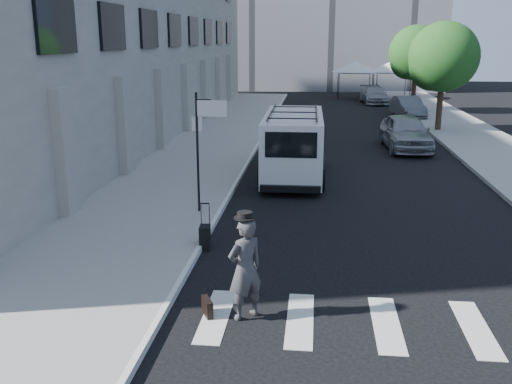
% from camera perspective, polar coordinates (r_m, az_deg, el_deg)
% --- Properties ---
extents(ground, '(120.00, 120.00, 0.00)m').
position_cam_1_polar(ground, '(13.78, 2.31, -6.73)').
color(ground, black).
rests_on(ground, ground).
extents(sidewalk_left, '(4.50, 48.00, 0.15)m').
position_cam_1_polar(sidewalk_left, '(29.63, -3.84, 5.31)').
color(sidewalk_left, gray).
rests_on(sidewalk_left, ground).
extents(sidewalk_right, '(4.00, 56.00, 0.15)m').
position_cam_1_polar(sidewalk_right, '(34.15, 20.00, 5.75)').
color(sidewalk_right, gray).
rests_on(sidewalk_right, ground).
extents(building_left, '(10.00, 44.00, 12.00)m').
position_cam_1_polar(building_left, '(33.14, -16.37, 16.09)').
color(building_left, gray).
rests_on(building_left, ground).
extents(sign_pole, '(1.03, 0.07, 3.50)m').
position_cam_1_polar(sign_pole, '(16.46, -5.12, 6.44)').
color(sign_pole, black).
rests_on(sign_pole, sidewalk_left).
extents(tree_near, '(3.80, 3.83, 6.03)m').
position_cam_1_polar(tree_near, '(33.60, 18.01, 12.48)').
color(tree_near, black).
rests_on(tree_near, ground).
extents(tree_far, '(3.80, 3.83, 6.03)m').
position_cam_1_polar(tree_far, '(42.46, 15.57, 13.08)').
color(tree_far, black).
rests_on(tree_far, ground).
extents(tent_left, '(4.00, 4.00, 3.20)m').
position_cam_1_polar(tent_left, '(50.92, 9.90, 12.24)').
color(tent_left, black).
rests_on(tent_left, ground).
extents(tent_right, '(4.00, 4.00, 3.20)m').
position_cam_1_polar(tent_right, '(51.71, 13.49, 12.09)').
color(tent_right, black).
rests_on(tent_right, ground).
extents(businessman, '(0.86, 0.83, 1.98)m').
position_cam_1_polar(businessman, '(10.68, -1.10, -7.70)').
color(businessman, '#39393C').
rests_on(businessman, ground).
extents(briefcase, '(0.30, 0.45, 0.34)m').
position_cam_1_polar(briefcase, '(11.13, -4.89, -11.40)').
color(briefcase, black).
rests_on(briefcase, ground).
extents(suitcase, '(0.29, 0.43, 1.15)m').
position_cam_1_polar(suitcase, '(14.38, -5.13, -4.52)').
color(suitcase, black).
rests_on(suitcase, ground).
extents(cargo_van, '(2.35, 6.46, 2.41)m').
position_cam_1_polar(cargo_van, '(21.59, 3.77, 4.76)').
color(cargo_van, silver).
rests_on(cargo_van, ground).
extents(parked_car_a, '(2.21, 4.94, 1.65)m').
position_cam_1_polar(parked_car_a, '(27.94, 14.72, 5.81)').
color(parked_car_a, gray).
rests_on(parked_car_a, ground).
extents(parked_car_b, '(1.98, 4.39, 1.40)m').
position_cam_1_polar(parked_car_b, '(39.45, 14.94, 8.22)').
color(parked_car_b, '#5A5D62').
rests_on(parked_car_b, ground).
extents(parked_car_c, '(2.32, 4.80, 1.35)m').
position_cam_1_polar(parked_car_c, '(47.45, 11.73, 9.48)').
color(parked_car_c, '#929599').
rests_on(parked_car_c, ground).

